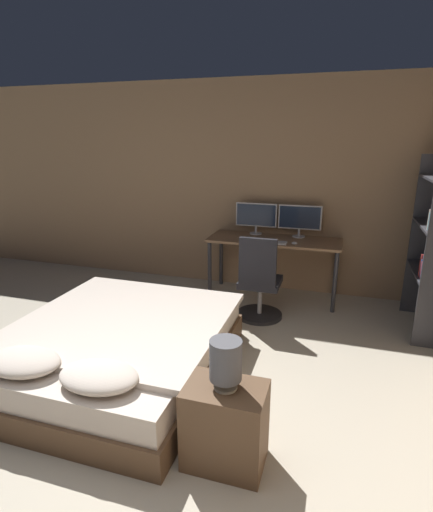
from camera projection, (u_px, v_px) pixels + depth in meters
The scene contains 11 objects.
ground_plane at pixel (108, 503), 2.26m from camera, with size 20.00×20.00×0.00m, color #B2A893.
wall_back at pixel (253, 187), 5.24m from camera, with size 12.00×0.06×2.70m.
bed at pixel (119, 348), 3.44m from camera, with size 1.73×2.00×0.55m.
nightstand at pixel (225, 425), 2.47m from camera, with size 0.50×0.35×0.54m.
bedside_lamp at pixel (226, 361), 2.34m from camera, with size 0.19×0.19×0.31m.
desk at pixel (274, 246), 4.98m from camera, with size 1.63×0.61×0.77m.
monitor_left at pixel (256, 216), 5.15m from camera, with size 0.53×0.16×0.40m.
monitor_right at pixel (300, 219), 5.00m from camera, with size 0.53×0.16×0.40m.
keyboard at pixel (272, 242), 4.77m from camera, with size 0.36×0.13×0.02m.
computer_mouse at pixel (294, 243), 4.69m from camera, with size 0.07×0.05×0.04m.
office_chair at pixel (259, 287), 4.45m from camera, with size 0.52×0.52×0.98m.
Camera 1 is at (1.11, -1.50, 1.99)m, focal length 28.00 mm.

